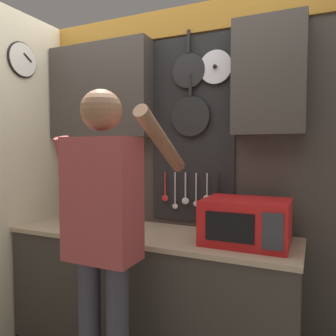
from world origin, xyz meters
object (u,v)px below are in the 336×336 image
object	(u,v)px
microwave	(246,221)
person	(104,224)
knife_block	(77,211)
utensil_crock	(96,212)

from	to	relation	value
microwave	person	distance (m)	0.83
knife_block	person	size ratio (longest dim) A/B	0.15
knife_block	person	bearing A→B (deg)	-40.40
microwave	knife_block	world-z (taller)	microwave
microwave	person	bearing A→B (deg)	-141.45
person	utensil_crock	bearing A→B (deg)	129.87
microwave	knife_block	xyz separation A→B (m)	(-1.25, 0.00, -0.04)
utensil_crock	person	distance (m)	0.68
utensil_crock	person	size ratio (longest dim) A/B	0.20
microwave	person	world-z (taller)	person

